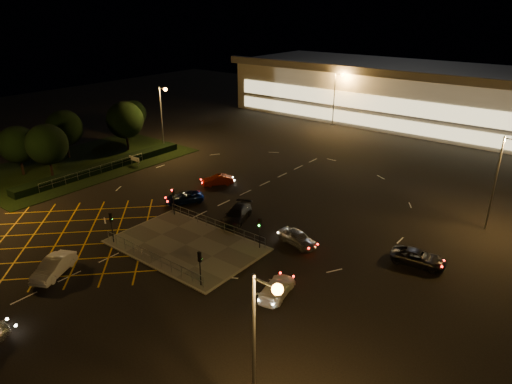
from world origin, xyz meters
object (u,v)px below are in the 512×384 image
Objects in this scene: signal_sw at (111,221)px; car_approach_white at (277,288)px; car_queue_white at (54,267)px; signal_ne at (260,227)px; signal_nw at (173,196)px; signal_se at (200,262)px; car_right_silver at (298,238)px; car_circ_red at (218,180)px; car_far_dkgrey at (237,215)px; car_left_blue at (184,197)px; car_east_grey at (418,258)px.

signal_sw is 0.69× the size of car_approach_white.
car_queue_white is at bearing 17.34° from car_approach_white.
signal_sw is 14.41m from signal_ne.
signal_ne is at bearing 0.00° from signal_nw.
signal_se and signal_ne have the same top height.
car_right_silver is 1.08× the size of car_circ_red.
signal_ne is at bearing 153.19° from car_right_silver.
signal_nw is 0.60× the size of car_far_dkgrey.
signal_nw is at bearing 66.10° from car_queue_white.
car_right_silver is at bearing 25.39° from car_queue_white.
car_queue_white is 17.98m from car_left_blue.
car_approach_white is at bearing -152.80° from signal_se.
signal_se is at bearing -90.00° from signal_ne.
signal_nw and signal_ne have the same top height.
car_approach_white reaches higher than car_circ_red.
car_right_silver is (14.38, 2.98, -1.64)m from signal_nw.
car_far_dkgrey reaches higher than car_right_silver.
signal_nw is at bearing -33.65° from signal_se.
car_left_blue is at bearing -80.92° from signal_sw.
car_left_blue is at bearing 160.38° from car_far_dkgrey.
car_right_silver is (16.16, -0.24, 0.10)m from car_left_blue.
car_left_blue is 1.06× the size of car_right_silver.
signal_ne is 0.74× the size of car_right_silver.
car_right_silver is 11.20m from car_east_grey.
signal_nw is (-12.00, 7.99, 0.00)m from signal_se.
signal_sw is 6.83m from car_queue_white.
car_approach_white is (20.21, -14.90, 0.01)m from car_circ_red.
signal_sw is 7.99m from signal_nw.
car_right_silver reaches higher than car_east_grey.
signal_sw is at bearing 112.00° from car_east_grey.
signal_se is at bearing -13.19° from car_circ_red.
signal_nw reaches higher than car_far_dkgrey.
signal_sw is 18.00m from car_approach_white.
signal_ne is at bearing -49.36° from car_far_dkgrey.
car_left_blue is 21.16m from car_approach_white.
signal_se is 0.67× the size of car_queue_white.
signal_se is 14.41m from signal_nw.
signal_sw reaches higher than car_circ_red.
signal_nw is at bearing -27.97° from car_approach_white.
signal_sw reaches higher than car_right_silver.
car_far_dkgrey reaches higher than car_approach_white.
car_circ_red is (-8.88, 6.61, -0.12)m from car_far_dkgrey.
signal_nw is (0.00, 7.99, 0.00)m from signal_sw.
car_approach_white is (17.68, -5.07, -1.71)m from signal_nw.
signal_ne is at bearing -53.70° from car_approach_white.
signal_se is 19.63m from car_east_grey.
car_queue_white is at bearing 122.85° from car_east_grey.
car_east_grey is (26.75, 3.44, 0.04)m from car_left_blue.
car_circ_red is at bearing -50.81° from signal_se.
car_queue_white is 22.24m from car_right_silver.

